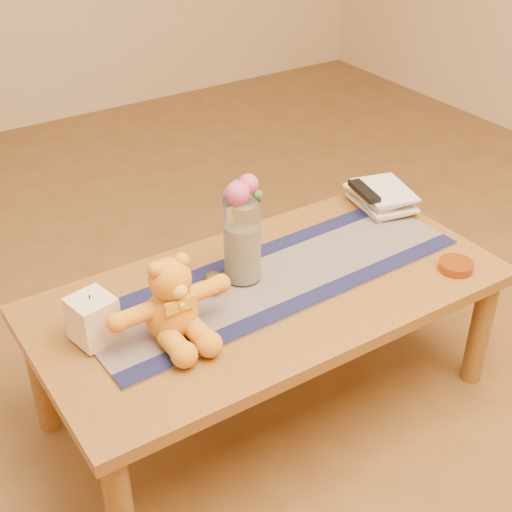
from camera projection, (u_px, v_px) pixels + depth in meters
floor at (269, 399)px, 2.37m from camera, size 5.50×5.50×0.00m
coffee_table_top at (270, 293)px, 2.14m from camera, size 1.40×0.70×0.04m
table_leg_fl at (120, 509)px, 1.76m from camera, size 0.07×0.07×0.41m
table_leg_fr at (480, 330)px, 2.35m from camera, size 0.07×0.07×0.41m
table_leg_bl at (41, 375)px, 2.16m from camera, size 0.07×0.07×0.41m
table_leg_br at (364, 251)px, 2.76m from camera, size 0.07×0.07×0.41m
persian_runner at (277, 278)px, 2.16m from camera, size 1.21×0.39×0.01m
runner_border_near at (307, 300)px, 2.06m from camera, size 1.20×0.10×0.00m
runner_border_far at (250, 255)px, 2.26m from camera, size 1.20×0.10×0.00m
teddy_bear at (171, 298)px, 1.87m from camera, size 0.34×0.28×0.23m
pillar_candle at (93, 319)px, 1.88m from camera, size 0.13×0.13×0.13m
candle_wick at (90, 297)px, 1.84m from camera, size 0.00×0.00×0.01m
glass_vase at (242, 241)px, 2.09m from camera, size 0.11×0.11×0.26m
potpourri_fill at (242, 252)px, 2.11m from camera, size 0.09×0.09×0.18m
rose_left at (237, 194)px, 1.98m from camera, size 0.07×0.07×0.07m
rose_right at (248, 184)px, 2.01m from camera, size 0.06×0.06×0.06m
blue_flower_back at (238, 187)px, 2.03m from camera, size 0.04×0.04×0.04m
blue_flower_side at (229, 195)px, 2.01m from camera, size 0.04×0.04×0.04m
leaf_sprig at (258, 195)px, 2.01m from camera, size 0.03×0.03×0.03m
bronze_ball at (214, 282)px, 2.08m from camera, size 0.09×0.09×0.07m
book_bottom at (361, 209)px, 2.51m from camera, size 0.20×0.25×0.02m
book_lower at (363, 204)px, 2.50m from camera, size 0.22×0.26×0.02m
book_upper at (360, 199)px, 2.49m from camera, size 0.19×0.24×0.02m
book_top at (364, 194)px, 2.48m from camera, size 0.22×0.26×0.02m
tv_remote at (364, 191)px, 2.47m from camera, size 0.08×0.17×0.02m
amber_dish at (456, 266)px, 2.20m from camera, size 0.13×0.13×0.03m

